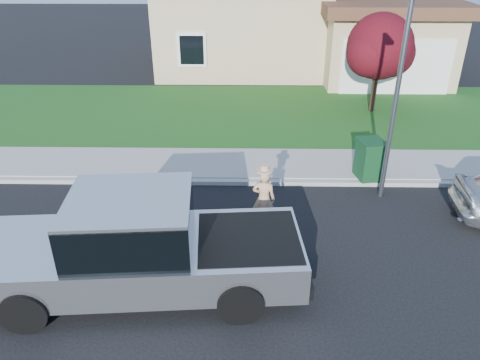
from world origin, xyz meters
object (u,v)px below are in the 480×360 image
object	(u,v)px
woman	(264,198)
trash_bin	(370,159)
ornamental_tree	(381,50)
street_lamp	(399,87)
pickup_truck	(141,248)

from	to	relation	value
woman	trash_bin	bearing A→B (deg)	-131.81
trash_bin	ornamental_tree	bearing A→B (deg)	64.53
woman	street_lamp	world-z (taller)	street_lamp
trash_bin	street_lamp	size ratio (longest dim) A/B	0.21
trash_bin	pickup_truck	bearing A→B (deg)	-150.88
street_lamp	pickup_truck	bearing A→B (deg)	-156.44
pickup_truck	ornamental_tree	size ratio (longest dim) A/B	1.74
ornamental_tree	street_lamp	bearing A→B (deg)	-100.93
woman	pickup_truck	bearing A→B (deg)	53.61
pickup_truck	ornamental_tree	bearing A→B (deg)	51.90
pickup_truck	trash_bin	size ratio (longest dim) A/B	5.77
ornamental_tree	pickup_truck	bearing A→B (deg)	-123.72
pickup_truck	ornamental_tree	world-z (taller)	ornamental_tree
woman	street_lamp	distance (m)	4.15
ornamental_tree	street_lamp	world-z (taller)	street_lamp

